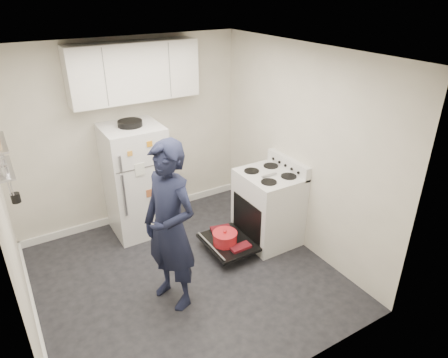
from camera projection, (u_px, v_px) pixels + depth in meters
room at (177, 184)px, 4.12m from camera, size 3.21×3.21×2.51m
electric_range at (267, 208)px, 5.13m from camera, size 0.66×0.76×1.10m
open_oven_door at (227, 240)px, 4.97m from camera, size 0.55×0.71×0.23m
refrigerator at (136, 180)px, 5.24m from camera, size 0.72×0.74×1.56m
upper_cabinets at (134, 71)px, 4.86m from camera, size 1.60×0.33×0.70m
wall_shelf_rack at (1, 156)px, 3.57m from camera, size 0.14×0.60×0.61m
person at (170, 227)px, 3.93m from camera, size 0.62×0.77×1.81m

